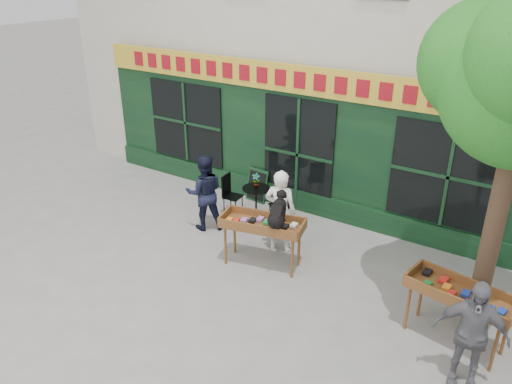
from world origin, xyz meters
TOP-DOWN VIEW (x-y plane):
  - ground at (0.00, 0.00)m, footprint 80.00×80.00m
  - book_cart_center at (0.59, -0.08)m, footprint 1.60×0.93m
  - dog at (0.94, -0.13)m, footprint 0.46×0.66m
  - woman at (0.59, 0.57)m, footprint 0.69×0.53m
  - book_cart_right at (4.11, -0.30)m, footprint 1.59×0.87m
  - man_right at (4.41, -1.05)m, footprint 1.01×0.56m
  - bistro_table at (-0.51, 1.39)m, footprint 0.60×0.60m
  - bistro_chair_left at (-1.14, 1.28)m, footprint 0.40×0.39m
  - bistro_chair_right at (0.10, 1.51)m, footprint 0.51×0.51m
  - potted_plant at (-0.51, 1.39)m, footprint 0.21×0.17m
  - man_left at (-1.21, 0.49)m, footprint 1.02×0.99m
  - chalkboard at (-1.01, 2.19)m, footprint 0.57×0.24m

SIDE VIEW (x-z plane):
  - ground at x=0.00m, z-range 0.00..0.00m
  - chalkboard at x=-1.01m, z-range 0.01..0.79m
  - bistro_table at x=-0.51m, z-range 0.16..0.92m
  - bistro_chair_left at x=-1.14m, z-range 0.08..1.03m
  - bistro_chair_right at x=0.10m, z-range 0.08..1.03m
  - man_right at x=4.41m, z-range 0.00..1.63m
  - book_cart_center at x=0.59m, z-range 0.33..1.32m
  - book_cart_right at x=4.11m, z-range 0.33..1.32m
  - man_left at x=-1.21m, z-range 0.00..1.65m
  - woman at x=0.59m, z-range 0.00..1.70m
  - potted_plant at x=-0.51m, z-range 0.76..1.10m
  - dog at x=0.94m, z-range 0.99..1.59m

